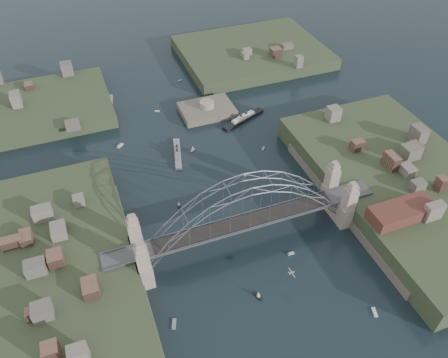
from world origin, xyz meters
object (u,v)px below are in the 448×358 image
(naval_cruiser_far, at_px, (110,105))
(fort_island, at_px, (207,114))
(ocean_liner, at_px, (243,119))
(bridge, at_px, (246,212))
(wharf_shed, at_px, (402,212))
(naval_cruiser_near, at_px, (178,153))

(naval_cruiser_far, bearing_deg, fort_island, -27.55)
(ocean_liner, bearing_deg, bridge, -112.18)
(wharf_shed, xyz_separation_m, ocean_liner, (-19.80, 73.37, -9.19))
(fort_island, bearing_deg, naval_cruiser_far, 152.45)
(bridge, relative_size, wharf_shed, 4.20)
(bridge, bearing_deg, naval_cruiser_far, 105.97)
(wharf_shed, bearing_deg, bridge, 162.35)
(naval_cruiser_near, xyz_separation_m, ocean_liner, (31.82, 12.23, -0.01))
(bridge, relative_size, ocean_liner, 4.06)
(bridge, relative_size, fort_island, 3.82)
(fort_island, bearing_deg, ocean_liner, -41.07)
(fort_island, xyz_separation_m, naval_cruiser_far, (-37.65, 19.64, 1.18))
(bridge, xyz_separation_m, ocean_liner, (24.20, 59.37, -11.52))
(naval_cruiser_far, height_order, ocean_liner, naval_cruiser_far)
(fort_island, xyz_separation_m, wharf_shed, (32.00, -84.00, 10.34))
(naval_cruiser_near, relative_size, ocean_liner, 0.85)
(naval_cruiser_far, xyz_separation_m, ocean_liner, (49.85, -30.27, -0.03))
(fort_island, relative_size, ocean_liner, 1.06)
(fort_island, bearing_deg, naval_cruiser_near, -130.64)
(naval_cruiser_near, bearing_deg, ocean_liner, 21.02)
(wharf_shed, distance_m, ocean_liner, 76.55)
(bridge, distance_m, wharf_shed, 46.23)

